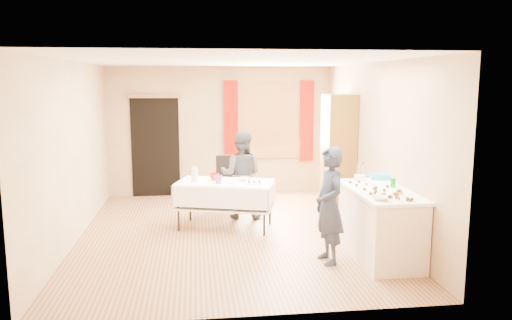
{
  "coord_description": "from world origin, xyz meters",
  "views": [
    {
      "loc": [
        -0.52,
        -7.37,
        2.31
      ],
      "look_at": [
        0.4,
        0.0,
        1.13
      ],
      "focal_mm": 35.0,
      "sensor_mm": 36.0,
      "label": 1
    }
  ],
  "objects": [
    {
      "name": "curtain_right",
      "position": [
        1.78,
        2.67,
        1.5
      ],
      "size": [
        0.28,
        0.06,
        1.65
      ],
      "primitive_type": "cube",
      "color": "#A21002",
      "rests_on": "wall_back"
    },
    {
      "name": "party_table",
      "position": [
        -0.05,
        0.32,
        0.45
      ],
      "size": [
        1.67,
        1.18,
        0.75
      ],
      "rotation": [
        0.0,
        0.0,
        -0.29
      ],
      "color": "black",
      "rests_on": "floor"
    },
    {
      "name": "pitcher",
      "position": [
        -0.53,
        0.33,
        0.86
      ],
      "size": [
        0.12,
        0.12,
        0.22
      ],
      "primitive_type": "cylinder",
      "rotation": [
        0.0,
        0.0,
        -0.1
      ],
      "color": "silver",
      "rests_on": "party_table"
    },
    {
      "name": "door_lintel",
      "position": [
        -1.3,
        2.7,
        2.02
      ],
      "size": [
        1.05,
        0.06,
        0.08
      ],
      "primitive_type": "cube",
      "color": "olive",
      "rests_on": "wall_back"
    },
    {
      "name": "window_frame",
      "position": [
        1.0,
        2.72,
        1.5
      ],
      "size": [
        1.32,
        0.06,
        1.52
      ],
      "primitive_type": "cube",
      "color": "olive",
      "rests_on": "wall_back"
    },
    {
      "name": "blue_basket",
      "position": [
        2.14,
        -0.58,
        0.95
      ],
      "size": [
        0.34,
        0.26,
        0.08
      ],
      "primitive_type": "cube",
      "rotation": [
        0.0,
        0.0,
        -0.22
      ],
      "color": "#2EA3E7",
      "rests_on": "counter"
    },
    {
      "name": "window_pane",
      "position": [
        1.0,
        2.71,
        1.5
      ],
      "size": [
        1.2,
        0.02,
        1.4
      ],
      "primitive_type": "cube",
      "color": "white",
      "rests_on": "wall_back"
    },
    {
      "name": "bottle",
      "position": [
        -0.54,
        0.67,
        0.83
      ],
      "size": [
        0.11,
        0.11,
        0.16
      ],
      "primitive_type": "imported",
      "rotation": [
        0.0,
        0.0,
        -0.28
      ],
      "color": "white",
      "rests_on": "party_table"
    },
    {
      "name": "cabinet",
      "position": [
        1.99,
        1.06,
        1.04
      ],
      "size": [
        0.5,
        0.6,
        2.08
      ],
      "primitive_type": "cube",
      "color": "brown",
      "rests_on": "floor"
    },
    {
      "name": "woman",
      "position": [
        0.26,
        0.9,
        0.74
      ],
      "size": [
        1.01,
        0.94,
        1.48
      ],
      "primitive_type": "imported",
      "rotation": [
        0.0,
        0.0,
        2.87
      ],
      "color": "black",
      "rests_on": "floor"
    },
    {
      "name": "wall_front",
      "position": [
        0.0,
        -2.76,
        1.3
      ],
      "size": [
        4.5,
        0.02,
        2.6
      ],
      "primitive_type": "cube",
      "color": "tan",
      "rests_on": "floor"
    },
    {
      "name": "doorway",
      "position": [
        -1.3,
        2.73,
        1.0
      ],
      "size": [
        0.95,
        0.04,
        2.0
      ],
      "primitive_type": "cube",
      "color": "black",
      "rests_on": "floor"
    },
    {
      "name": "soda_can",
      "position": [
        2.1,
        -1.14,
        0.97
      ],
      "size": [
        0.07,
        0.07,
        0.12
      ],
      "primitive_type": "cylinder",
      "rotation": [
        0.0,
        0.0,
        0.12
      ],
      "color": "#00931C",
      "rests_on": "counter"
    },
    {
      "name": "cup_red",
      "position": [
        -0.21,
        0.43,
        0.81
      ],
      "size": [
        0.23,
        0.23,
        0.11
      ],
      "primitive_type": "imported",
      "rotation": [
        0.0,
        0.0,
        -0.33
      ],
      "color": "#BA0C14",
      "rests_on": "party_table"
    },
    {
      "name": "girl",
      "position": [
        1.17,
        -1.37,
        0.75
      ],
      "size": [
        0.65,
        0.51,
        1.5
      ],
      "primitive_type": "imported",
      "rotation": [
        0.0,
        0.0,
        -1.43
      ],
      "color": "#1F263D",
      "rests_on": "floor"
    },
    {
      "name": "wall_left",
      "position": [
        -2.26,
        0.0,
        1.3
      ],
      "size": [
        0.02,
        5.5,
        2.6
      ],
      "primitive_type": "cube",
      "color": "tan",
      "rests_on": "floor"
    },
    {
      "name": "wall_back",
      "position": [
        0.0,
        2.76,
        1.3
      ],
      "size": [
        4.5,
        0.02,
        2.6
      ],
      "primitive_type": "cube",
      "color": "tan",
      "rests_on": "floor"
    },
    {
      "name": "floor",
      "position": [
        0.0,
        0.0,
        -0.01
      ],
      "size": [
        4.5,
        5.5,
        0.02
      ],
      "primitive_type": "cube",
      "color": "#9E7047",
      "rests_on": "ground"
    },
    {
      "name": "counter",
      "position": [
        1.89,
        -1.26,
        0.45
      ],
      "size": [
        0.74,
        1.56,
        0.91
      ],
      "color": "#F5E1C8",
      "rests_on": "floor"
    },
    {
      "name": "wall_right",
      "position": [
        2.26,
        0.0,
        1.3
      ],
      "size": [
        0.02,
        5.5,
        2.6
      ],
      "primitive_type": "cube",
      "color": "tan",
      "rests_on": "floor"
    },
    {
      "name": "cake_balls",
      "position": [
        1.86,
        -1.5,
        0.93
      ],
      "size": [
        0.49,
        1.15,
        0.04
      ],
      "color": "#3F2314",
      "rests_on": "counter"
    },
    {
      "name": "pastry_tray",
      "position": [
        0.38,
        0.07,
        0.76
      ],
      "size": [
        0.32,
        0.27,
        0.02
      ],
      "primitive_type": "cube",
      "rotation": [
        0.0,
        0.0,
        -0.28
      ],
      "color": "white",
      "rests_on": "party_table"
    },
    {
      "name": "foam_block",
      "position": [
        1.81,
        -0.64,
        0.95
      ],
      "size": [
        0.17,
        0.14,
        0.08
      ],
      "primitive_type": "cube",
      "rotation": [
        0.0,
        0.0,
        -0.32
      ],
      "color": "white",
      "rests_on": "counter"
    },
    {
      "name": "mixing_bowl",
      "position": [
        1.66,
        -1.8,
        0.93
      ],
      "size": [
        0.33,
        0.33,
        0.05
      ],
      "primitive_type": "imported",
      "rotation": [
        0.0,
        0.0,
        -0.39
      ],
      "color": "white",
      "rests_on": "counter"
    },
    {
      "name": "small_bowl",
      "position": [
        0.26,
        0.31,
        0.78
      ],
      "size": [
        0.19,
        0.19,
        0.06
      ],
      "primitive_type": "imported",
      "rotation": [
        0.0,
        0.0,
        0.03
      ],
      "color": "white",
      "rests_on": "party_table"
    },
    {
      "name": "cup_rainbow",
      "position": [
        -0.16,
        0.17,
        0.81
      ],
      "size": [
        0.23,
        0.23,
        0.12
      ],
      "primitive_type": "imported",
      "rotation": [
        0.0,
        0.0,
        -0.41
      ],
      "color": "red",
      "rests_on": "party_table"
    },
    {
      "name": "chair",
      "position": [
        0.09,
        1.47,
        0.29
      ],
      "size": [
        0.46,
        0.46,
        0.98
      ],
      "rotation": [
        0.0,
        0.0,
        0.14
      ],
      "color": "black",
      "rests_on": "floor"
    },
    {
      "name": "curtain_left",
      "position": [
        0.22,
        2.67,
        1.5
      ],
      "size": [
        0.28,
        0.06,
        1.65
      ],
      "primitive_type": "cube",
      "color": "#A21002",
      "rests_on": "wall_back"
    },
    {
      "name": "ceiling",
      "position": [
        0.0,
        0.0,
        2.61
      ],
      "size": [
        4.5,
        5.5,
        0.02
      ],
      "primitive_type": "cube",
      "color": "white",
      "rests_on": "floor"
    }
  ]
}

